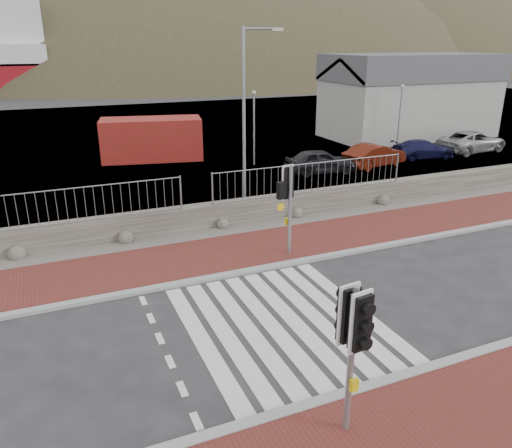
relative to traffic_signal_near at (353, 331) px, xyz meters
name	(u,v)px	position (x,y,z in m)	size (l,w,h in m)	color
ground	(282,322)	(0.58, 3.81, -2.13)	(220.00, 220.00, 0.00)	#28282B
sidewalk_far	(222,255)	(0.58, 8.31, -2.09)	(40.00, 3.00, 0.08)	maroon
kerb_near	(348,393)	(0.58, 0.81, -2.08)	(40.00, 0.25, 0.12)	gray
kerb_far	(239,273)	(0.58, 6.81, -2.08)	(40.00, 0.25, 0.12)	gray
zebra_crossing	(282,322)	(0.58, 3.81, -2.12)	(4.62, 5.60, 0.01)	silver
gravel_strip	(204,235)	(0.58, 10.31, -2.10)	(40.00, 1.50, 0.06)	#59544C
stone_wall	(197,217)	(0.58, 11.11, -1.68)	(40.00, 0.60, 0.90)	#4A453D
railing	(196,183)	(0.58, 10.96, -0.31)	(18.07, 0.07, 1.22)	gray
quay	(115,137)	(0.58, 31.71, -2.13)	(120.00, 40.00, 0.50)	#4C4C4F
water	(76,93)	(0.58, 66.71, -2.13)	(220.00, 50.00, 0.05)	#3F4C54
harbor_building	(410,95)	(20.58, 23.71, 0.81)	(12.20, 6.20, 5.80)	#9E9E99
hills_backdrop	(116,200)	(7.33, 91.71, -25.18)	(254.00, 90.00, 100.00)	#31341F
traffic_signal_near	(353,331)	(0.00, 0.00, 0.00)	(0.45, 0.31, 2.95)	gray
traffic_signal_far	(289,191)	(2.62, 7.53, 0.08)	(0.75, 0.36, 3.04)	gray
streetlight	(247,114)	(2.96, 11.88, 1.91)	(1.48, 0.59, 7.17)	gray
shipping_container	(152,139)	(1.60, 23.44, -0.92)	(5.78, 2.41, 2.41)	maroon
car_a	(320,161)	(9.08, 16.56, -1.48)	(1.53, 3.79, 1.29)	black
car_b	(374,155)	(12.59, 16.64, -1.48)	(1.37, 3.93, 1.30)	#53170B
car_c	(423,149)	(16.61, 17.31, -1.58)	(1.54, 3.78, 1.10)	#121239
car_d	(472,141)	(20.73, 17.55, -1.47)	(2.16, 4.69, 1.30)	#979797
car_e	(472,140)	(21.18, 17.97, -1.47)	(1.54, 3.83, 1.30)	black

